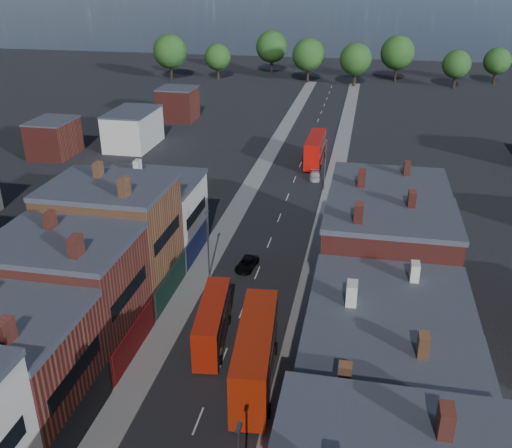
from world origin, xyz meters
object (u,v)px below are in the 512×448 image
at_px(bus_1, 255,354).
at_px(bus_2, 315,149).
at_px(bus_0, 213,322).
at_px(ped_3, 294,395).
at_px(car_3, 315,176).
at_px(car_2, 247,264).

bearing_deg(bus_1, bus_2, 85.62).
height_order(bus_0, bus_1, bus_1).
relative_size(bus_2, ped_3, 6.52).
bearing_deg(bus_2, ped_3, -85.02).
relative_size(bus_0, car_3, 2.56).
bearing_deg(bus_2, bus_1, -88.30).
xyz_separation_m(car_2, car_3, (4.67, 32.05, -0.00)).
distance_m(bus_2, car_2, 40.47).
relative_size(bus_2, car_2, 2.80).
height_order(car_2, car_3, car_2).
relative_size(bus_1, car_2, 3.07).
relative_size(bus_0, car_2, 2.43).
relative_size(car_3, ped_3, 2.21).
distance_m(car_2, car_3, 32.39).
height_order(car_2, ped_3, ped_3).
height_order(bus_0, ped_3, bus_0).
bearing_deg(bus_1, bus_0, 131.50).
height_order(bus_1, car_3, bus_1).
xyz_separation_m(bus_1, bus_2, (-1.12, 59.64, -0.22)).
bearing_deg(car_3, ped_3, -91.50).
distance_m(car_3, ped_3, 53.79).
xyz_separation_m(bus_0, bus_1, (5.00, -4.67, 0.62)).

